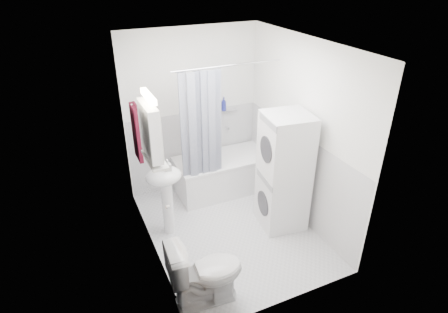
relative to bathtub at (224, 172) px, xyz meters
name	(u,v)px	position (x,y,z in m)	size (l,w,h in m)	color
floor	(230,229)	(-0.33, -0.92, -0.30)	(2.60, 2.60, 0.00)	silver
room_walls	(231,126)	(-0.33, -0.92, 1.18)	(2.60, 2.60, 2.60)	white
wainscot	(221,180)	(-0.33, -0.63, 0.30)	(1.98, 2.58, 2.58)	white
door	(168,207)	(-1.28, -1.47, 0.70)	(0.05, 2.00, 2.00)	brown
bathtub	(224,172)	(0.00, 0.00, 0.00)	(1.45, 0.69, 0.55)	white
tub_spout	(227,127)	(0.20, 0.33, 0.57)	(0.04, 0.04, 0.12)	silver
curtain_rod	(233,65)	(0.00, -0.28, 1.70)	(0.02, 0.02, 1.63)	silver
shower_curtain	(202,126)	(-0.44, -0.28, 0.95)	(0.55, 0.02, 1.45)	#121D41
sink	(165,186)	(-1.08, -0.63, 0.40)	(0.44, 0.37, 1.04)	white
medicine_cabinet	(150,129)	(-1.23, -0.82, 1.26)	(0.13, 0.50, 0.71)	white
shelf	(155,159)	(-1.22, -0.82, 0.90)	(0.18, 0.54, 0.03)	silver
shower_caddy	(230,110)	(0.25, 0.32, 0.85)	(0.22, 0.06, 0.02)	silver
towel	(136,132)	(-1.27, -0.17, 0.98)	(0.07, 0.30, 0.74)	#4F0F1C
washer_dryer	(284,172)	(0.35, -1.06, 0.48)	(0.62, 0.62, 1.56)	white
toilet	(206,273)	(-1.05, -1.86, 0.07)	(0.43, 0.77, 0.75)	white
soap_pump	(168,169)	(-1.04, -0.67, 0.64)	(0.08, 0.17, 0.08)	gray
shelf_bottle	(158,161)	(-1.22, -0.97, 0.94)	(0.07, 0.18, 0.07)	gray
shelf_cup	(151,150)	(-1.22, -0.70, 0.96)	(0.10, 0.09, 0.10)	gray
shampoo_a	(216,108)	(0.02, 0.32, 0.92)	(0.13, 0.17, 0.13)	gray
shampoo_b	(224,108)	(0.14, 0.32, 0.90)	(0.08, 0.21, 0.08)	navy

